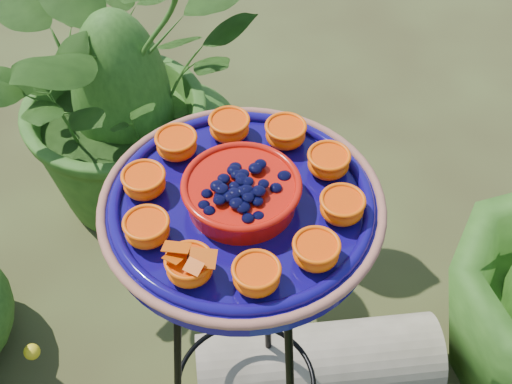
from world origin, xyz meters
TOP-DOWN VIEW (x-y plane):
  - tripod_stand at (0.02, -0.02)m, footprint 0.34×0.35m
  - feeder_dish at (0.02, -0.02)m, footprint 0.47×0.47m
  - driftwood_log at (0.11, 0.20)m, footprint 0.61×0.49m
  - shrub_back_left at (-0.68, 0.58)m, footprint 1.01×1.05m

SIDE VIEW (x-z plane):
  - driftwood_log at x=0.11m, z-range 0.00..0.20m
  - shrub_back_left at x=-0.68m, z-range 0.00..0.90m
  - tripod_stand at x=0.02m, z-range 0.09..0.93m
  - feeder_dish at x=0.02m, z-range 0.83..0.93m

